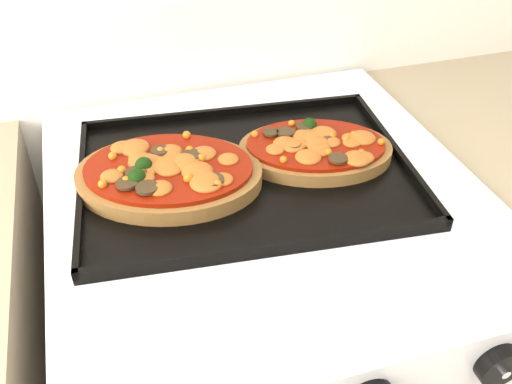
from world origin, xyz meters
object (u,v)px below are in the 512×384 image
object	(u,v)px
stove	(262,374)
pizza_left	(169,172)
baking_tray	(246,170)
pizza_right	(315,148)

from	to	relation	value
stove	pizza_left	world-z (taller)	pizza_left
baking_tray	pizza_left	distance (m)	0.11
stove	pizza_left	distance (m)	0.50
baking_tray	pizza_left	xyz separation A→B (m)	(-0.11, 0.00, 0.02)
pizza_left	baking_tray	bearing A→B (deg)	-2.22
stove	pizza_right	world-z (taller)	pizza_right
pizza_right	stove	bearing A→B (deg)	-166.30
baking_tray	pizza_left	bearing A→B (deg)	-176.88
stove	baking_tray	world-z (taller)	baking_tray
stove	pizza_right	size ratio (longest dim) A/B	4.10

